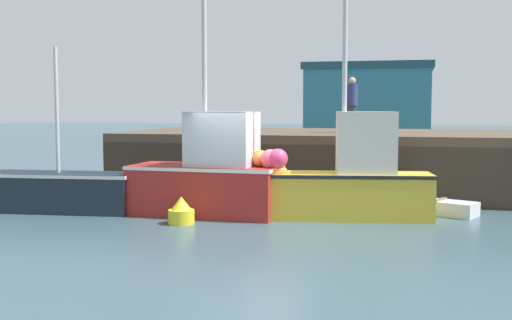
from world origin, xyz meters
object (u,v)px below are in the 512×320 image
object	(u,v)px
fishing_boat_mid	(343,179)
mooring_buoy_foreground	(181,212)
dockworker	(352,105)
fishing_boat_near_right	(210,175)
fishing_boat_near_left	(59,190)
rowboat	(440,207)

from	to	relation	value
fishing_boat_mid	mooring_buoy_foreground	size ratio (longest dim) A/B	8.63
fishing_boat_mid	dockworker	xyz separation A→B (m)	(-0.23, 4.53, 1.76)
mooring_buoy_foreground	fishing_boat_near_right	bearing A→B (deg)	78.63
fishing_boat_near_right	mooring_buoy_foreground	distance (m)	1.49
fishing_boat_near_left	fishing_boat_mid	xyz separation A→B (m)	(7.06, 0.66, 0.39)
fishing_boat_near_left	dockworker	size ratio (longest dim) A/B	2.45
fishing_boat_near_left	mooring_buoy_foreground	size ratio (longest dim) A/B	6.66
fishing_boat_mid	dockworker	bearing A→B (deg)	92.95
fishing_boat_mid	rowboat	distance (m)	2.66
mooring_buoy_foreground	dockworker	bearing A→B (deg)	61.76
fishing_boat_near_left	rowboat	distance (m)	9.50
fishing_boat_near_right	fishing_boat_mid	distance (m)	3.22
fishing_boat_near_left	rowboat	size ratio (longest dim) A/B	2.19
fishing_boat_near_left	rowboat	xyz separation A→B (m)	(9.30, 1.86, -0.37)
fishing_boat_mid	dockworker	size ratio (longest dim) A/B	3.17
fishing_boat_near_right	fishing_boat_mid	world-z (taller)	fishing_boat_near_right
fishing_boat_mid	dockworker	distance (m)	4.87
fishing_boat_near_right	dockworker	xyz separation A→B (m)	(2.98, 4.75, 1.70)
fishing_boat_near_left	dockworker	world-z (taller)	fishing_boat_near_left
rowboat	mooring_buoy_foreground	world-z (taller)	mooring_buoy_foreground
fishing_boat_near_left	fishing_boat_near_right	size ratio (longest dim) A/B	0.74
fishing_boat_near_right	mooring_buoy_foreground	bearing A→B (deg)	-101.37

